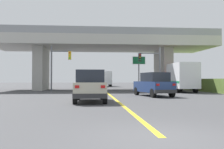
{
  "coord_description": "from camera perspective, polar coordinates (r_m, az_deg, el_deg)",
  "views": [
    {
      "loc": [
        -1.76,
        -6.0,
        1.44
      ],
      "look_at": [
        -0.02,
        14.42,
        1.84
      ],
      "focal_mm": 39.98,
      "sensor_mm": 36.0,
      "label": 1
    }
  ],
  "objects": [
    {
      "name": "traffic_signal_nearside",
      "position": [
        29.36,
        9.26,
        2.44
      ],
      "size": [
        2.63,
        0.36,
        5.24
      ],
      "color": "slate",
      "rests_on": "ground"
    },
    {
      "name": "ground",
      "position": [
        34.69,
        -1.97,
        -3.51
      ],
      "size": [
        160.0,
        160.0,
        0.0
      ],
      "primitive_type": "plane",
      "color": "#424244"
    },
    {
      "name": "box_truck",
      "position": [
        29.64,
        15.34,
        -0.63
      ],
      "size": [
        2.33,
        6.48,
        3.24
      ],
      "color": "red",
      "rests_on": "ground"
    },
    {
      "name": "overpass_bridge",
      "position": [
        34.92,
        -1.96,
        5.95
      ],
      "size": [
        29.54,
        9.07,
        7.9
      ],
      "color": "#B7B5AD",
      "rests_on": "ground"
    },
    {
      "name": "suv_lead",
      "position": [
        16.08,
        -5.02,
        -2.64
      ],
      "size": [
        1.98,
        4.49,
        2.02
      ],
      "color": "#B7B29E",
      "rests_on": "ground"
    },
    {
      "name": "lane_divider_stripe",
      "position": [
        19.01,
        0.45,
        -5.46
      ],
      "size": [
        0.2,
        25.75,
        0.01
      ],
      "primitive_type": "cube",
      "color": "yellow",
      "rests_on": "ground"
    },
    {
      "name": "sedan_oncoming",
      "position": [
        44.43,
        -3.51,
        -1.68
      ],
      "size": [
        2.04,
        4.47,
        2.02
      ],
      "color": "silver",
      "rests_on": "ground"
    },
    {
      "name": "traffic_signal_farside",
      "position": [
        29.42,
        -12.22,
        2.61
      ],
      "size": [
        2.34,
        0.36,
        5.29
      ],
      "color": "#56595E",
      "rests_on": "ground"
    },
    {
      "name": "semi_truck_distant",
      "position": [
        51.33,
        -1.53,
        -0.97
      ],
      "size": [
        2.33,
        6.4,
        3.03
      ],
      "color": "navy",
      "rests_on": "ground"
    },
    {
      "name": "highway_sign",
      "position": [
        32.8,
        6.17,
        2.3
      ],
      "size": [
        1.68,
        0.17,
        4.6
      ],
      "color": "#56595E",
      "rests_on": "ground"
    },
    {
      "name": "suv_crossing",
      "position": [
        21.68,
        9.51,
        -2.24
      ],
      "size": [
        2.74,
        4.87,
        2.02
      ],
      "rotation": [
        0.0,
        0.0,
        0.2
      ],
      "color": "navy",
      "rests_on": "ground"
    }
  ]
}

